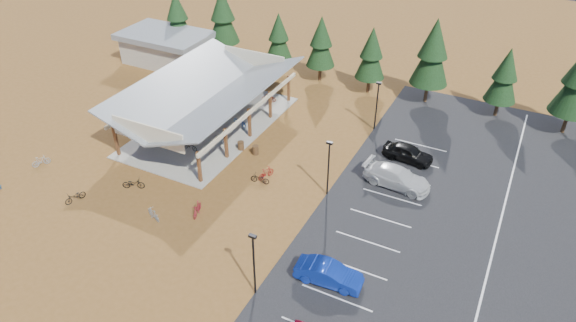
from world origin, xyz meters
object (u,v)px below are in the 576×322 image
(bike_1, at_px, (169,133))
(outbuilding, at_px, (166,47))
(bike_9, at_px, (41,161))
(bike_11, at_px, (197,209))
(car_3, at_px, (397,177))
(bike_0, at_px, (154,134))
(bike_8, at_px, (75,197))
(bike_3, at_px, (226,94))
(trash_bin_1, at_px, (255,150))
(bike_12, at_px, (133,183))
(car_4, at_px, (408,153))
(bike_pavilion, at_px, (208,92))
(lamp_post_2, at_px, (377,103))
(bike_15, at_px, (266,173))
(lamp_post_1, at_px, (329,165))
(trash_bin_0, at_px, (241,146))
(bike_5, at_px, (220,140))
(bike_4, at_px, (190,146))
(bike_2, at_px, (208,116))
(bike_6, at_px, (240,122))
(bike_13, at_px, (154,214))
(car_1, at_px, (329,274))
(lamp_post_0, at_px, (254,261))
(bike_7, at_px, (269,98))
(bike_16, at_px, (260,179))

(bike_1, bearing_deg, outbuilding, 51.26)
(bike_9, height_order, bike_11, bike_11)
(outbuilding, xyz_separation_m, car_3, (33.80, -12.25, -1.15))
(bike_0, height_order, bike_8, bike_0)
(bike_0, distance_m, bike_3, 10.62)
(trash_bin_1, bearing_deg, bike_8, -126.94)
(bike_12, distance_m, car_4, 24.40)
(trash_bin_1, xyz_separation_m, bike_0, (-10.05, -2.20, 0.13))
(car_3, bearing_deg, bike_pavilion, 92.11)
(lamp_post_2, distance_m, bike_8, 28.73)
(bike_3, relative_size, bike_8, 0.96)
(trash_bin_1, relative_size, bike_15, 0.52)
(lamp_post_1, bearing_deg, bike_pavilion, 161.57)
(trash_bin_0, distance_m, bike_5, 2.22)
(bike_5, bearing_deg, bike_4, 116.94)
(bike_2, distance_m, car_4, 20.55)
(bike_6, xyz_separation_m, bike_15, (6.65, -6.54, -0.06))
(bike_3, height_order, bike_11, bike_3)
(bike_6, bearing_deg, bike_pavilion, 131.29)
(outbuilding, relative_size, car_3, 1.90)
(bike_13, distance_m, car_1, 14.81)
(bike_9, distance_m, bike_13, 13.88)
(lamp_post_0, distance_m, bike_5, 18.92)
(bike_1, bearing_deg, lamp_post_1, -81.11)
(bike_1, distance_m, bike_9, 11.68)
(lamp_post_2, bearing_deg, bike_5, -141.43)
(bike_0, distance_m, bike_7, 13.31)
(lamp_post_0, distance_m, car_1, 5.45)
(trash_bin_0, relative_size, bike_11, 0.49)
(bike_2, bearing_deg, lamp_post_1, -124.01)
(car_3, bearing_deg, car_1, -178.04)
(bike_2, distance_m, bike_11, 15.05)
(bike_pavilion, bearing_deg, bike_9, -126.96)
(bike_1, xyz_separation_m, bike_15, (11.63, -1.53, -0.10))
(trash_bin_1, relative_size, bike_12, 0.47)
(bike_9, bearing_deg, bike_pavilion, -99.83)
(lamp_post_1, bearing_deg, car_4, 60.16)
(bike_pavilion, relative_size, bike_1, 11.13)
(bike_5, xyz_separation_m, bike_16, (6.38, -3.53, -0.17))
(bike_5, relative_size, bike_13, 1.06)
(bike_1, xyz_separation_m, bike_7, (5.09, 10.91, -0.05))
(bike_5, relative_size, car_1, 0.37)
(bike_4, bearing_deg, car_4, -66.05)
(trash_bin_0, distance_m, car_1, 18.04)
(bike_2, distance_m, bike_5, 5.11)
(trash_bin_0, bearing_deg, bike_11, -79.26)
(lamp_post_0, relative_size, bike_6, 2.83)
(bike_3, distance_m, car_3, 22.83)
(lamp_post_2, bearing_deg, bike_8, -128.96)
(bike_0, bearing_deg, bike_4, -96.93)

